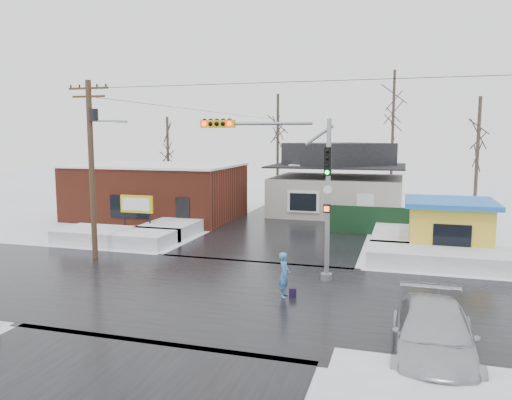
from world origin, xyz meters
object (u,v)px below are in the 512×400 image
(marquee_sign, at_px, (137,205))
(car, at_px, (434,337))
(utility_pole, at_px, (92,159))
(kiosk, at_px, (449,226))
(pedestrian, at_px, (284,275))
(traffic_signal, at_px, (292,176))

(marquee_sign, xyz_separation_m, car, (17.03, -13.76, -1.13))
(utility_pole, height_order, kiosk, utility_pole)
(kiosk, relative_size, car, 0.84)
(car, bearing_deg, utility_pole, 154.09)
(pedestrian, bearing_deg, traffic_signal, 1.42)
(marquee_sign, xyz_separation_m, kiosk, (18.50, 0.50, -0.46))
(pedestrian, bearing_deg, marquee_sign, 46.33)
(car, bearing_deg, kiosk, 84.18)
(traffic_signal, bearing_deg, utility_pole, 177.05)
(pedestrian, bearing_deg, utility_pole, 67.54)
(kiosk, distance_m, car, 14.36)
(utility_pole, relative_size, marquee_sign, 3.53)
(utility_pole, bearing_deg, marquee_sign, 100.13)
(utility_pole, bearing_deg, car, -25.96)
(marquee_sign, height_order, pedestrian, marquee_sign)
(traffic_signal, xyz_separation_m, car, (5.60, -7.24, -3.75))
(pedestrian, xyz_separation_m, car, (5.27, -4.50, -0.09))
(marquee_sign, relative_size, pedestrian, 1.44)
(marquee_sign, distance_m, car, 21.93)
(traffic_signal, xyz_separation_m, kiosk, (7.07, 7.03, -3.08))
(marquee_sign, relative_size, kiosk, 0.55)
(marquee_sign, bearing_deg, kiosk, 1.55)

